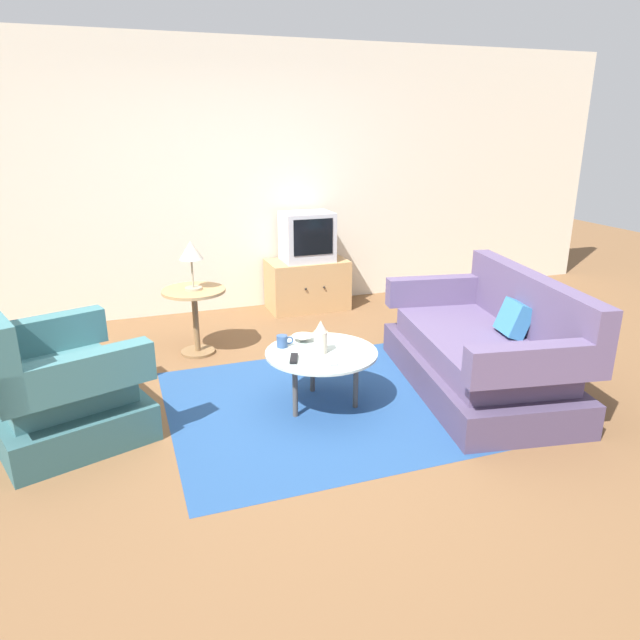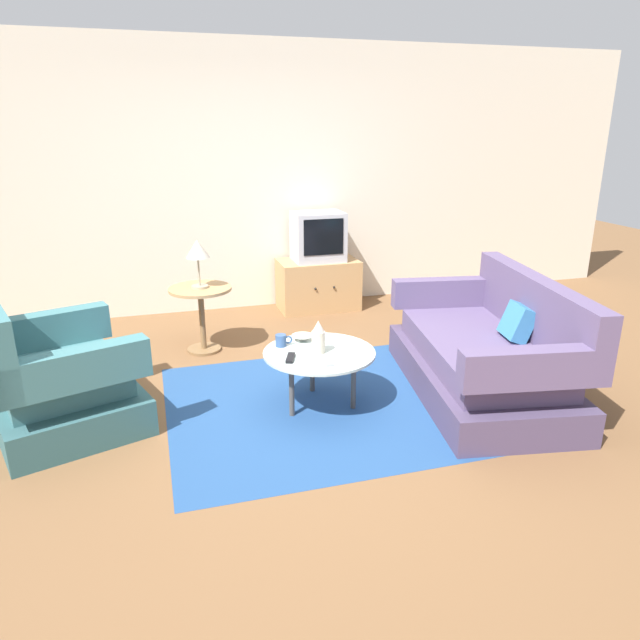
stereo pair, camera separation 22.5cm
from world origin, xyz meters
name	(u,v)px [view 1 (the left image)]	position (x,y,z in m)	size (l,w,h in m)	color
ground_plane	(303,409)	(0.00, 0.00, 0.00)	(16.00, 16.00, 0.00)	brown
back_wall	(224,180)	(0.00, 2.56, 1.35)	(9.00, 0.12, 2.70)	beige
area_rug	(321,405)	(0.14, 0.01, 0.00)	(2.11, 1.92, 0.00)	navy
armchair	(53,389)	(-1.58, 0.20, 0.31)	(1.13, 1.21, 0.92)	#325C60
couch	(484,352)	(1.39, -0.11, 0.29)	(1.19, 1.89, 0.86)	#4B3E5C
coffee_table	(321,356)	(0.14, 0.01, 0.38)	(0.78, 0.78, 0.41)	#B2C6C1
side_table	(195,307)	(-0.54, 1.30, 0.42)	(0.53, 0.53, 0.58)	tan
tv_stand	(307,285)	(0.77, 2.22, 0.26)	(0.83, 0.51, 0.53)	tan
television	(307,237)	(0.77, 2.21, 0.78)	(0.52, 0.41, 0.51)	#B7B7BC
table_lamp	(191,253)	(-0.54, 1.30, 0.89)	(0.20, 0.20, 0.41)	#9E937A
vase	(321,337)	(0.13, -0.01, 0.52)	(0.09, 0.09, 0.23)	beige
mug	(283,341)	(-0.08, 0.19, 0.45)	(0.12, 0.08, 0.08)	#335184
bowl	(303,338)	(0.09, 0.25, 0.43)	(0.16, 0.16, 0.04)	silver
tv_remote_dark	(294,358)	(-0.08, -0.07, 0.42)	(0.10, 0.16, 0.02)	black
tv_remote_silver	(329,361)	(0.13, -0.19, 0.42)	(0.06, 0.16, 0.02)	#B2B2B7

